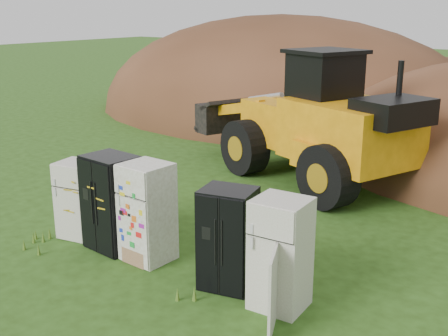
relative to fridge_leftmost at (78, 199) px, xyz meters
The scene contains 9 objects.
ground 2.64m from the fridge_leftmost, ahead, with size 120.00×120.00×0.00m, color #264412.
fridge_leftmost is the anchor object (origin of this frame).
fridge_black_side 1.04m from the fridge_leftmost, ahead, with size 1.00×0.79×1.91m, color black, non-canonical shape.
fridge_sticker 1.98m from the fridge_leftmost, ahead, with size 0.85×0.78×1.90m, color white, non-canonical shape.
fridge_black_right 3.84m from the fridge_leftmost, ahead, with size 0.89×0.74×1.77m, color black, non-canonical shape.
fridge_open_door 4.91m from the fridge_leftmost, ahead, with size 0.83×0.77×1.83m, color silver, non-canonical shape.
wheel_loader 6.87m from the fridge_leftmost, 76.83° to the left, with size 7.49×3.04×3.62m, color orange, non-canonical shape.
dirt_mound_left 15.56m from the fridge_leftmost, 105.29° to the left, with size 18.19×13.64×8.74m, color #412515.
dirt_mound_back 18.46m from the fridge_leftmost, 82.14° to the left, with size 16.97×11.31×5.14m, color #412515.
Camera 1 is at (6.53, -7.12, 4.68)m, focal length 45.00 mm.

